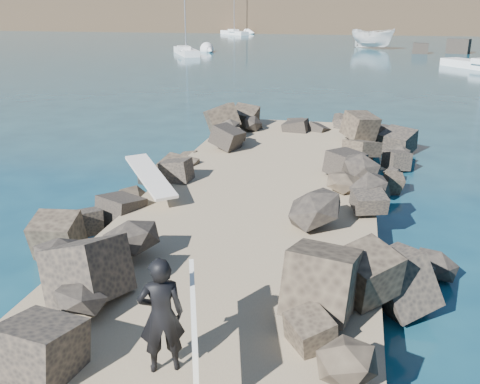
{
  "coord_description": "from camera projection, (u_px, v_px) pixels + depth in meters",
  "views": [
    {
      "loc": [
        2.34,
        -11.71,
        5.38
      ],
      "look_at": [
        0.0,
        -1.0,
        1.5
      ],
      "focal_mm": 40.0,
      "sensor_mm": 36.0,
      "label": 1
    }
  ],
  "objects": [
    {
      "name": "riprap_right",
      "position": [
        373.0,
        256.0,
        10.92
      ],
      "size": [
        2.6,
        22.0,
        1.0
      ],
      "primitive_type": "cube",
      "color": "#262421",
      "rests_on": "ground"
    },
    {
      "name": "riprap_left",
      "position": [
        110.0,
        232.0,
        12.09
      ],
      "size": [
        2.6,
        22.0,
        1.0
      ],
      "primitive_type": "cube",
      "color": "black",
      "rests_on": "ground"
    },
    {
      "name": "surfer_with_board",
      "position": [
        166.0,
        315.0,
        7.12
      ],
      "size": [
        1.18,
        2.01,
        1.69
      ],
      "color": "black",
      "rests_on": "jetty"
    },
    {
      "name": "sailboat_e",
      "position": [
        234.0,
        33.0,
        96.96
      ],
      "size": [
        6.22,
        6.33,
        8.76
      ],
      "color": "white",
      "rests_on": "ground"
    },
    {
      "name": "surfboard_resting",
      "position": [
        151.0,
        180.0,
        13.86
      ],
      "size": [
        2.01,
        2.19,
        0.08
      ],
      "primitive_type": "cube",
      "rotation": [
        0.0,
        0.0,
        0.71
      ],
      "color": "silver",
      "rests_on": "riprap_left"
    },
    {
      "name": "jetty",
      "position": [
        230.0,
        262.0,
        11.11
      ],
      "size": [
        6.0,
        26.0,
        0.6
      ],
      "primitive_type": "cube",
      "color": "#8C7759",
      "rests_on": "ground"
    },
    {
      "name": "ground",
      "position": [
        249.0,
        236.0,
        13.05
      ],
      "size": [
        800.0,
        800.0,
        0.0
      ],
      "primitive_type": "plane",
      "color": "#0F384C",
      "rests_on": "ground"
    },
    {
      "name": "sailboat_a",
      "position": [
        186.0,
        51.0,
        59.15
      ],
      "size": [
        4.92,
        7.33,
        8.92
      ],
      "color": "white",
      "rests_on": "ground"
    },
    {
      "name": "boat_imported",
      "position": [
        373.0,
        38.0,
        66.77
      ],
      "size": [
        6.51,
        5.99,
        2.49
      ],
      "primitive_type": "imported",
      "rotation": [
        0.0,
        0.0,
        0.88
      ],
      "color": "white",
      "rests_on": "ground"
    }
  ]
}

